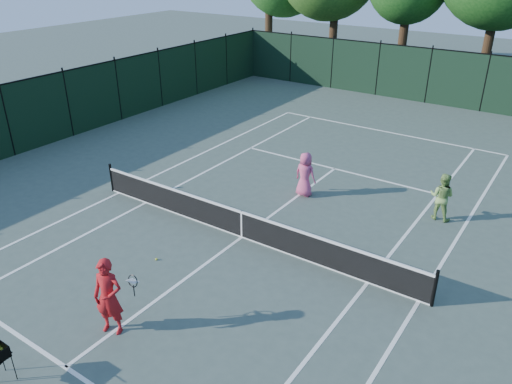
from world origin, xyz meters
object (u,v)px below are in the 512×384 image
Objects in this scene: coach at (109,297)px; player_green at (442,197)px; player_pink at (305,174)px; loose_ball_midcourt at (156,259)px.

coach is 10.71m from player_green.
coach is at bearing 91.21° from player_pink.
loose_ball_midcourt is (-1.24, 2.65, -0.92)m from coach.
player_pink is 1.01× the size of player_green.
coach is at bearing 65.36° from player_green.
player_green is 23.45× the size of loose_ball_midcourt.
coach is 28.13× the size of loose_ball_midcourt.
loose_ball_midcourt is (-5.90, -6.99, -0.76)m from player_green.
player_green is 9.18m from loose_ball_midcourt.
coach reaches higher than player_green.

